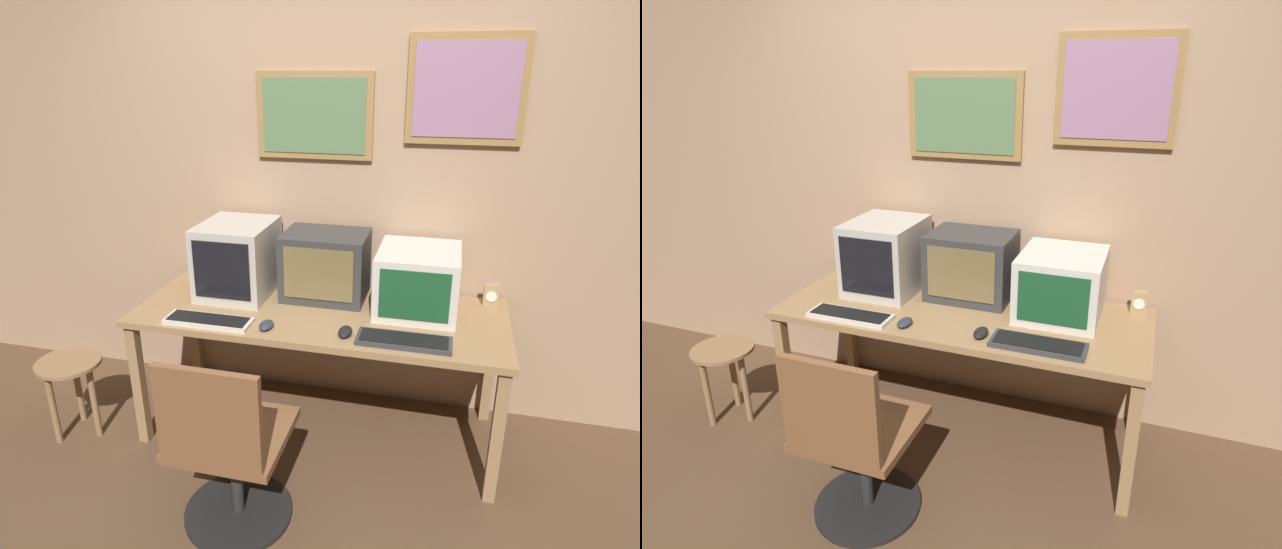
{
  "view_description": "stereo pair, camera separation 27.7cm",
  "coord_description": "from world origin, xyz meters",
  "views": [
    {
      "loc": [
        0.63,
        -1.49,
        1.95
      ],
      "look_at": [
        0.0,
        1.01,
        0.96
      ],
      "focal_mm": 30.0,
      "sensor_mm": 36.0,
      "label": 1
    },
    {
      "loc": [
        0.89,
        -1.41,
        1.95
      ],
      "look_at": [
        0.0,
        1.01,
        0.96
      ],
      "focal_mm": 30.0,
      "sensor_mm": 36.0,
      "label": 2
    }
  ],
  "objects": [
    {
      "name": "monitor_center",
      "position": [
        -0.02,
        1.21,
        0.94
      ],
      "size": [
        0.46,
        0.35,
        0.37
      ],
      "color": "#333333",
      "rests_on": "desk"
    },
    {
      "name": "keyboard_main",
      "position": [
        -0.51,
        0.73,
        0.76
      ],
      "size": [
        0.45,
        0.15,
        0.03
      ],
      "color": "beige",
      "rests_on": "desk"
    },
    {
      "name": "monitor_left",
      "position": [
        -0.51,
        1.15,
        0.96
      ],
      "size": [
        0.38,
        0.46,
        0.41
      ],
      "color": "#B7B2A8",
      "rests_on": "desk"
    },
    {
      "name": "office_chair",
      "position": [
        -0.21,
        0.24,
        0.39
      ],
      "size": [
        0.5,
        0.5,
        0.9
      ],
      "color": "black",
      "rests_on": "ground_plane"
    },
    {
      "name": "desk_clock",
      "position": [
        0.88,
        1.31,
        0.81
      ],
      "size": [
        0.08,
        0.05,
        0.12
      ],
      "color": "#A38456",
      "rests_on": "desk"
    },
    {
      "name": "mouse_far_corner",
      "position": [
        0.19,
        0.77,
        0.77
      ],
      "size": [
        0.07,
        0.12,
        0.04
      ],
      "color": "black",
      "rests_on": "desk"
    },
    {
      "name": "keyboard_side",
      "position": [
        0.47,
        0.76,
        0.76
      ],
      "size": [
        0.44,
        0.16,
        0.03
      ],
      "color": "#333338",
      "rests_on": "desk"
    },
    {
      "name": "side_stool",
      "position": [
        -1.33,
        0.65,
        0.36
      ],
      "size": [
        0.35,
        0.35,
        0.46
      ],
      "color": "#8E6B47",
      "rests_on": "ground_plane"
    },
    {
      "name": "monitor_right",
      "position": [
        0.49,
        1.16,
        0.92
      ],
      "size": [
        0.42,
        0.47,
        0.33
      ],
      "color": "beige",
      "rests_on": "desk"
    },
    {
      "name": "mouse_near_keyboard",
      "position": [
        -0.21,
        0.75,
        0.77
      ],
      "size": [
        0.07,
        0.11,
        0.04
      ],
      "color": "#282D3D",
      "rests_on": "desk"
    },
    {
      "name": "desk",
      "position": [
        0.0,
        1.01,
        0.68
      ],
      "size": [
        1.95,
        0.77,
        0.75
      ],
      "color": "#99754C",
      "rests_on": "ground_plane"
    },
    {
      "name": "wall_back",
      "position": [
        0.0,
        1.45,
        1.31
      ],
      "size": [
        8.0,
        0.08,
        2.6
      ],
      "color": "tan",
      "rests_on": "ground_plane"
    }
  ]
}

